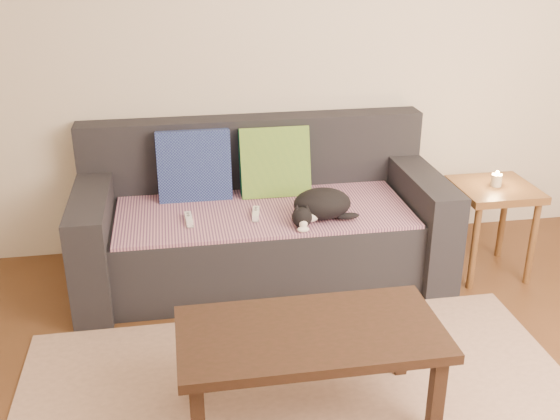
{
  "coord_description": "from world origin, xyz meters",
  "views": [
    {
      "loc": [
        -0.48,
        -1.92,
        1.91
      ],
      "look_at": [
        0.05,
        1.2,
        0.55
      ],
      "focal_mm": 42.0,
      "sensor_mm": 36.0,
      "label": 1
    }
  ],
  "objects": [
    {
      "name": "cushion_navy",
      "position": [
        -0.37,
        1.74,
        0.63
      ],
      "size": [
        0.43,
        0.17,
        0.44
      ],
      "primitive_type": "cube",
      "rotation": [
        -0.16,
        0.0,
        0.0
      ],
      "color": "#121751",
      "rests_on": "throw_blanket"
    },
    {
      "name": "wii_remote_b",
      "position": [
        -0.05,
        1.39,
        0.46
      ],
      "size": [
        0.06,
        0.15,
        0.03
      ],
      "primitive_type": "cube",
      "rotation": [
        0.0,
        0.0,
        1.4
      ],
      "color": "white",
      "rests_on": "throw_blanket"
    },
    {
      "name": "back_wall",
      "position": [
        0.0,
        2.0,
        1.3
      ],
      "size": [
        4.5,
        0.04,
        2.6
      ],
      "primitive_type": "cube",
      "color": "beige",
      "rests_on": "ground"
    },
    {
      "name": "wii_remote_a",
      "position": [
        -0.43,
        1.38,
        0.46
      ],
      "size": [
        0.04,
        0.15,
        0.03
      ],
      "primitive_type": "cube",
      "rotation": [
        0.0,
        0.0,
        1.62
      ],
      "color": "white",
      "rests_on": "throw_blanket"
    },
    {
      "name": "throw_blanket",
      "position": [
        0.0,
        1.48,
        0.43
      ],
      "size": [
        1.66,
        0.74,
        0.02
      ],
      "primitive_type": "cube",
      "color": "#4D2C53",
      "rests_on": "sofa"
    },
    {
      "name": "cat",
      "position": [
        0.29,
        1.3,
        0.52
      ],
      "size": [
        0.39,
        0.3,
        0.17
      ],
      "rotation": [
        0.0,
        0.0,
        0.06
      ],
      "color": "black",
      "rests_on": "throw_blanket"
    },
    {
      "name": "sofa",
      "position": [
        0.0,
        1.57,
        0.31
      ],
      "size": [
        2.1,
        0.94,
        0.87
      ],
      "color": "#232328",
      "rests_on": "ground"
    },
    {
      "name": "side_table",
      "position": [
        1.33,
        1.33,
        0.46
      ],
      "size": [
        0.44,
        0.44,
        0.55
      ],
      "color": "brown",
      "rests_on": "ground"
    },
    {
      "name": "cushion_green",
      "position": [
        0.11,
        1.74,
        0.63
      ],
      "size": [
        0.42,
        0.21,
        0.43
      ],
      "primitive_type": "cube",
      "rotation": [
        -0.28,
        0.0,
        0.0
      ],
      "color": "#0D5435",
      "rests_on": "throw_blanket"
    },
    {
      "name": "coffee_table",
      "position": [
        0.01,
        0.25,
        0.38
      ],
      "size": [
        1.08,
        0.54,
        0.43
      ],
      "color": "black",
      "rests_on": "rug"
    },
    {
      "name": "candle",
      "position": [
        1.33,
        1.33,
        0.59
      ],
      "size": [
        0.06,
        0.06,
        0.09
      ],
      "color": "beige",
      "rests_on": "side_table"
    }
  ]
}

